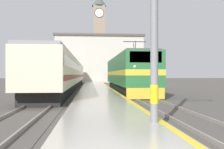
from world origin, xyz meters
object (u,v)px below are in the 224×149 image
Objects in this scene: clock_tower at (99,36)px; catenary_mast at (156,2)px; locomotive_train at (127,74)px; passenger_train at (69,74)px.

catenary_mast is at bearing -90.37° from clock_tower.
locomotive_train is 0.43× the size of passenger_train.
locomotive_train is 0.79× the size of clock_tower.
catenary_mast is at bearing -79.65° from passenger_train.
locomotive_train is at bearing -88.19° from clock_tower.
catenary_mast is 64.97m from clock_tower.
catenary_mast is (5.00, -27.38, 2.20)m from passenger_train.
catenary_mast is 0.33× the size of clock_tower.
clock_tower is at bearing 81.69° from passenger_train.
passenger_train is 1.83× the size of clock_tower.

